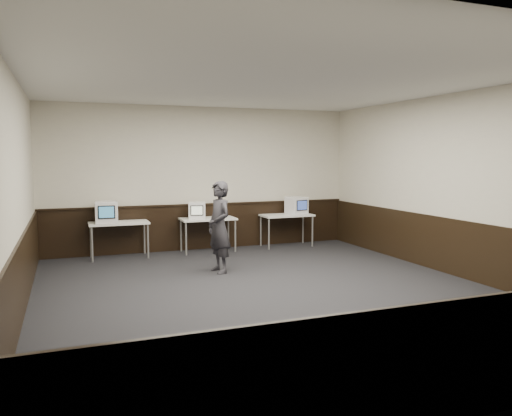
{
  "coord_description": "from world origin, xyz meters",
  "views": [
    {
      "loc": [
        -2.88,
        -6.94,
        2.09
      ],
      "look_at": [
        0.37,
        1.6,
        1.15
      ],
      "focal_mm": 35.0,
      "sensor_mm": 36.0,
      "label": 1
    }
  ],
  "objects_px": {
    "desk_left": "(119,225)",
    "emac_center": "(197,210)",
    "emac_right": "(296,205)",
    "person": "(219,227)",
    "desk_right": "(287,217)",
    "emac_left": "(106,212)",
    "desk_center": "(208,221)"
  },
  "relations": [
    {
      "from": "desk_right",
      "to": "emac_left",
      "type": "relative_size",
      "value": 2.4
    },
    {
      "from": "desk_right",
      "to": "emac_center",
      "type": "distance_m",
      "value": 2.17
    },
    {
      "from": "desk_left",
      "to": "desk_center",
      "type": "xyz_separation_m",
      "value": [
        1.9,
        0.0,
        0.0
      ]
    },
    {
      "from": "emac_right",
      "to": "person",
      "type": "height_order",
      "value": "person"
    },
    {
      "from": "emac_left",
      "to": "person",
      "type": "xyz_separation_m",
      "value": [
        1.81,
        -1.93,
        -0.14
      ]
    },
    {
      "from": "desk_center",
      "to": "person",
      "type": "distance_m",
      "value": 2.01
    },
    {
      "from": "emac_right",
      "to": "person",
      "type": "bearing_deg",
      "value": -152.72
    },
    {
      "from": "desk_center",
      "to": "emac_right",
      "type": "height_order",
      "value": "emac_right"
    },
    {
      "from": "desk_right",
      "to": "emac_center",
      "type": "xyz_separation_m",
      "value": [
        -2.15,
        -0.03,
        0.25
      ]
    },
    {
      "from": "emac_center",
      "to": "person",
      "type": "relative_size",
      "value": 0.28
    },
    {
      "from": "emac_center",
      "to": "emac_right",
      "type": "height_order",
      "value": "emac_right"
    },
    {
      "from": "person",
      "to": "desk_right",
      "type": "bearing_deg",
      "value": 120.89
    },
    {
      "from": "desk_left",
      "to": "emac_center",
      "type": "xyz_separation_m",
      "value": [
        1.65,
        -0.03,
        0.25
      ]
    },
    {
      "from": "desk_left",
      "to": "emac_right",
      "type": "xyz_separation_m",
      "value": [
        4.05,
        -0.0,
        0.27
      ]
    },
    {
      "from": "emac_center",
      "to": "emac_right",
      "type": "bearing_deg",
      "value": 15.74
    },
    {
      "from": "desk_right",
      "to": "desk_center",
      "type": "bearing_deg",
      "value": 180.0
    },
    {
      "from": "desk_left",
      "to": "emac_left",
      "type": "bearing_deg",
      "value": -168.86
    },
    {
      "from": "desk_left",
      "to": "person",
      "type": "bearing_deg",
      "value": -51.62
    },
    {
      "from": "emac_left",
      "to": "desk_right",
      "type": "bearing_deg",
      "value": 4.18
    },
    {
      "from": "person",
      "to": "desk_center",
      "type": "bearing_deg",
      "value": 159.8
    },
    {
      "from": "desk_center",
      "to": "emac_left",
      "type": "distance_m",
      "value": 2.16
    },
    {
      "from": "desk_right",
      "to": "emac_center",
      "type": "bearing_deg",
      "value": -179.13
    },
    {
      "from": "desk_left",
      "to": "desk_center",
      "type": "distance_m",
      "value": 1.9
    },
    {
      "from": "desk_center",
      "to": "desk_right",
      "type": "relative_size",
      "value": 1.0
    },
    {
      "from": "desk_center",
      "to": "desk_left",
      "type": "bearing_deg",
      "value": 180.0
    },
    {
      "from": "emac_left",
      "to": "emac_center",
      "type": "xyz_separation_m",
      "value": [
        1.89,
        0.02,
        -0.04
      ]
    },
    {
      "from": "desk_right",
      "to": "emac_right",
      "type": "relative_size",
      "value": 2.41
    },
    {
      "from": "emac_left",
      "to": "emac_center",
      "type": "bearing_deg",
      "value": 3.95
    },
    {
      "from": "desk_left",
      "to": "emac_right",
      "type": "distance_m",
      "value": 4.06
    },
    {
      "from": "emac_right",
      "to": "person",
      "type": "xyz_separation_m",
      "value": [
        -2.48,
        -1.98,
        -0.12
      ]
    },
    {
      "from": "desk_left",
      "to": "desk_center",
      "type": "bearing_deg",
      "value": 0.0
    },
    {
      "from": "emac_center",
      "to": "desk_center",
      "type": "bearing_deg",
      "value": 22.48
    }
  ]
}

